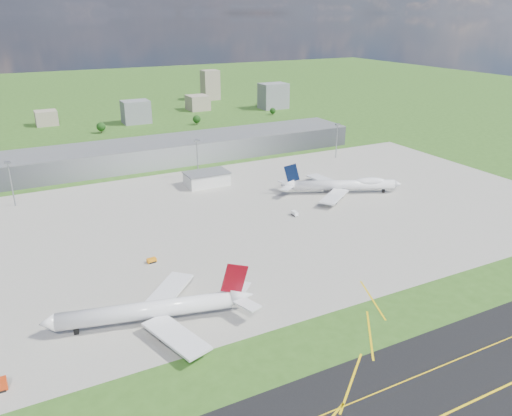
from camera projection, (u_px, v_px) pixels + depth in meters
name	position (u px, v px, depth m)	size (l,w,h in m)	color
ground	(167.00, 167.00, 352.58)	(1400.00, 1400.00, 0.00)	#30551A
taxiway	(459.00, 408.00, 137.18)	(1400.00, 60.00, 0.06)	black
apron	(249.00, 217.00, 265.70)	(360.00, 190.00, 0.08)	gray
terminal	(160.00, 152.00, 362.27)	(300.00, 42.00, 15.00)	gray
ops_building	(207.00, 179.00, 313.96)	(26.00, 16.00, 8.00)	silver
mast_west	(10.00, 176.00, 274.59)	(3.50, 2.00, 25.90)	gray
mast_center	(197.00, 152.00, 321.39)	(3.50, 2.00, 25.90)	gray
mast_east	(337.00, 135.00, 368.19)	(3.50, 2.00, 25.90)	gray
airliner_red_twin	(154.00, 310.00, 172.88)	(72.25, 55.42, 20.03)	silver
airliner_blue_quad	(344.00, 185.00, 298.79)	(69.08, 52.41, 19.13)	silver
tug_yellow	(152.00, 261.00, 216.85)	(4.25, 2.80, 1.95)	orange
van_white_near	(295.00, 214.00, 267.09)	(2.31, 4.76, 2.41)	white
van_white_far	(337.00, 189.00, 304.87)	(4.38, 3.41, 2.11)	silver
bldg_cw	(46.00, 118.00, 481.90)	(20.00, 18.00, 14.00)	gray
bldg_c	(136.00, 112.00, 489.63)	(26.00, 20.00, 22.00)	slate
bldg_ce	(198.00, 103.00, 557.90)	(22.00, 24.00, 16.00)	gray
bldg_e	(273.00, 96.00, 564.90)	(30.00, 22.00, 28.00)	slate
bldg_tall_e	(210.00, 85.00, 620.98)	(20.00, 18.00, 36.00)	gray
tree_c	(101.00, 127.00, 449.64)	(8.10, 8.10, 9.90)	#382314
tree_e	(197.00, 119.00, 483.91)	(7.65, 7.65, 9.35)	#382314
tree_far_e	(273.00, 111.00, 530.84)	(6.30, 6.30, 7.70)	#382314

